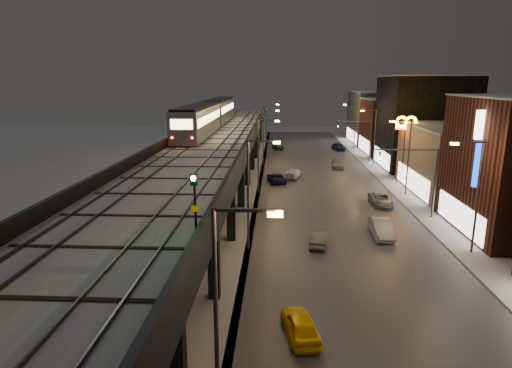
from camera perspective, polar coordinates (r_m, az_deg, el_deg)
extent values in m
plane|color=silver|center=(23.65, -1.47, -20.81)|extent=(220.00, 220.00, 0.00)
cube|color=#46474D|center=(56.38, 8.86, -0.25)|extent=(17.00, 120.00, 0.06)
cube|color=#9FA1A8|center=(58.28, 18.68, -0.32)|extent=(4.00, 120.00, 0.14)
cube|color=#9FA1A8|center=(56.57, -4.87, -0.09)|extent=(11.00, 120.00, 0.06)
cube|color=black|center=(52.55, -5.43, 5.26)|extent=(9.00, 100.00, 1.00)
cube|color=black|center=(18.40, -10.55, -22.28)|extent=(0.70, 0.70, 5.30)
cube|color=black|center=(18.26, -22.64, -14.27)|extent=(8.00, 0.60, 0.50)
cube|color=black|center=(28.97, -20.47, -9.02)|extent=(0.70, 0.70, 5.30)
cube|color=black|center=(26.98, -5.65, -9.88)|extent=(0.70, 0.70, 5.30)
cube|color=black|center=(26.88, -13.62, -4.60)|extent=(8.00, 0.60, 0.50)
cube|color=black|center=(37.80, -14.59, -3.33)|extent=(0.70, 0.70, 5.30)
cube|color=black|center=(36.29, -3.34, -3.60)|extent=(0.70, 0.70, 5.30)
cube|color=black|center=(36.22, -9.23, 0.31)|extent=(8.00, 0.60, 0.50)
cube|color=black|center=(47.09, -11.02, 0.19)|extent=(0.70, 0.70, 5.30)
cube|color=black|center=(45.89, -2.01, 0.08)|extent=(0.70, 0.70, 5.30)
cube|color=black|center=(45.83, -6.66, 3.18)|extent=(8.00, 0.60, 0.50)
cube|color=black|center=(56.63, -8.64, 2.53)|extent=(0.70, 0.70, 5.30)
cube|color=black|center=(55.63, -1.14, 2.49)|extent=(0.70, 0.70, 5.30)
cube|color=black|center=(55.59, -4.98, 5.05)|extent=(8.00, 0.60, 0.50)
cube|color=black|center=(66.30, -6.95, 4.20)|extent=(0.70, 0.70, 5.30)
cube|color=black|center=(65.45, -0.53, 4.17)|extent=(0.70, 0.70, 5.30)
cube|color=black|center=(65.41, -3.79, 6.35)|extent=(8.00, 0.60, 0.50)
cube|color=black|center=(76.06, -5.68, 5.43)|extent=(0.70, 0.70, 5.30)
cube|color=black|center=(75.32, -0.08, 5.42)|extent=(0.70, 0.70, 5.30)
cube|color=black|center=(75.29, -2.92, 7.31)|extent=(8.00, 0.60, 0.50)
cube|color=black|center=(85.87, -4.70, 6.38)|extent=(0.70, 0.70, 5.30)
cube|color=black|center=(85.22, 0.27, 6.37)|extent=(0.70, 0.70, 5.30)
cube|color=black|center=(85.19, -2.24, 8.05)|extent=(8.00, 0.60, 0.50)
cube|color=black|center=(95.72, -3.92, 7.14)|extent=(0.70, 0.70, 5.30)
cube|color=black|center=(95.14, 0.55, 7.13)|extent=(0.70, 0.70, 5.30)
cube|color=black|center=(95.11, -1.70, 8.63)|extent=(8.00, 0.60, 0.50)
cube|color=#B2B7C1|center=(52.47, -5.45, 5.88)|extent=(8.40, 100.00, 0.16)
cube|color=#332D28|center=(53.01, -8.91, 6.04)|extent=(0.08, 98.00, 0.16)
cube|color=#332D28|center=(52.74, -7.37, 6.05)|extent=(0.08, 98.00, 0.16)
cube|color=#332D28|center=(52.28, -4.05, 6.06)|extent=(0.08, 98.00, 0.16)
cube|color=#332D28|center=(52.13, -2.47, 6.06)|extent=(0.08, 98.00, 0.16)
cube|color=black|center=(23.76, -15.81, -3.75)|extent=(7.80, 0.24, 0.06)
cube|color=black|center=(38.82, -8.39, 3.25)|extent=(7.80, 0.24, 0.06)
cube|color=black|center=(54.42, -5.15, 6.28)|extent=(7.80, 0.24, 0.06)
cube|color=black|center=(70.20, -3.34, 7.95)|extent=(7.80, 0.24, 0.06)
cube|color=black|center=(86.06, -2.19, 9.00)|extent=(7.80, 0.24, 0.06)
cube|color=black|center=(51.96, -0.68, 6.39)|extent=(0.30, 100.00, 1.10)
cube|color=black|center=(53.21, -10.13, 6.35)|extent=(0.30, 100.00, 1.10)
cube|color=beige|center=(42.55, 25.48, -3.82)|extent=(0.10, 9.60, 2.40)
cube|color=#796B57|center=(56.92, 26.10, 2.73)|extent=(12.00, 15.00, 8.00)
cube|color=beige|center=(55.27, 20.07, 0.47)|extent=(0.10, 12.00, 2.40)
cube|color=#B2B7C1|center=(56.39, 26.53, 6.80)|extent=(12.20, 15.20, 0.16)
cube|color=black|center=(71.38, 21.40, 7.55)|extent=(12.00, 13.00, 14.00)
cube|color=beige|center=(70.41, 16.34, 3.43)|extent=(0.10, 10.40, 2.40)
cube|color=#B2B7C1|center=(71.10, 21.90, 13.23)|extent=(12.20, 13.20, 0.16)
cube|color=#4B1F12|center=(84.91, 18.35, 7.26)|extent=(12.00, 12.00, 10.00)
cube|color=beige|center=(83.92, 14.18, 5.12)|extent=(0.10, 9.60, 2.40)
cube|color=#B2B7C1|center=(84.56, 18.61, 10.68)|extent=(12.20, 12.20, 0.16)
cube|color=#3F3F42|center=(98.38, 16.24, 8.48)|extent=(12.00, 16.00, 11.00)
cube|color=beige|center=(97.57, 12.61, 6.34)|extent=(0.10, 12.80, 2.40)
cube|color=#B2B7C1|center=(98.09, 16.46, 11.72)|extent=(12.20, 16.20, 0.16)
cylinder|color=#38383A|center=(17.11, -5.35, -17.68)|extent=(0.18, 0.18, 9.00)
cube|color=#38383A|center=(15.17, -1.59, -3.52)|extent=(2.20, 0.12, 0.12)
cube|color=orange|center=(15.16, 2.57, -4.01)|extent=(0.55, 0.28, 0.18)
cylinder|color=#38383A|center=(33.72, -1.04, -1.65)|extent=(0.18, 0.18, 9.00)
cube|color=#38383A|center=(32.78, 0.85, 5.77)|extent=(2.20, 0.12, 0.12)
cube|color=orange|center=(32.78, 2.78, 5.54)|extent=(0.55, 0.28, 0.18)
cylinder|color=#38383A|center=(37.02, 27.46, -1.82)|extent=(0.18, 0.18, 9.00)
cube|color=#38383A|center=(35.77, 26.62, 4.99)|extent=(2.20, 0.12, 0.12)
cube|color=orange|center=(35.36, 24.96, 4.88)|extent=(0.55, 0.28, 0.18)
cylinder|color=#38383A|center=(51.28, 0.32, 3.64)|extent=(0.18, 0.18, 9.00)
cube|color=#38383A|center=(50.67, 1.59, 8.53)|extent=(2.20, 0.12, 0.12)
cube|color=orange|center=(50.66, 2.84, 8.39)|extent=(0.55, 0.28, 0.18)
cylinder|color=#38383A|center=(53.51, 19.65, 3.26)|extent=(0.18, 0.18, 9.00)
cube|color=#38383A|center=(52.65, 18.88, 8.01)|extent=(2.20, 0.12, 0.12)
cube|color=orange|center=(52.37, 17.70, 7.94)|extent=(0.55, 0.28, 0.18)
cylinder|color=#38383A|center=(69.06, 1.00, 6.22)|extent=(0.18, 0.18, 9.00)
cube|color=#38383A|center=(68.61, 1.94, 9.86)|extent=(2.20, 0.12, 0.12)
cube|color=orange|center=(68.61, 2.87, 9.75)|extent=(0.55, 0.28, 0.18)
cylinder|color=#38383A|center=(70.74, 15.56, 5.90)|extent=(0.18, 0.18, 9.00)
cube|color=#38383A|center=(70.09, 14.90, 9.50)|extent=(2.20, 0.12, 0.12)
cube|color=orange|center=(69.88, 14.00, 9.44)|extent=(0.55, 0.28, 0.18)
cylinder|color=#38383A|center=(86.94, 1.40, 7.74)|extent=(0.18, 0.18, 9.00)
cube|color=#38383A|center=(86.58, 2.15, 10.63)|extent=(2.20, 0.12, 0.12)
cube|color=orange|center=(86.58, 2.89, 10.54)|extent=(0.55, 0.28, 0.18)
cylinder|color=#38383A|center=(88.27, 13.06, 7.48)|extent=(0.18, 0.18, 9.00)
cube|color=#38383A|center=(87.75, 12.50, 10.36)|extent=(2.20, 0.12, 0.12)
cube|color=orange|center=(87.59, 11.77, 10.32)|extent=(0.55, 0.28, 0.18)
cylinder|color=#38383A|center=(45.33, 22.73, -0.05)|extent=(0.20, 0.20, 7.00)
cube|color=#38383A|center=(43.77, 19.43, 4.33)|extent=(6.00, 0.12, 0.12)
imported|color=black|center=(43.20, 16.19, 3.78)|extent=(0.20, 0.16, 1.00)
sphere|color=#0CFF26|center=(43.10, 16.22, 3.42)|extent=(0.18, 0.18, 0.18)
cylinder|color=#38383A|center=(73.77, 15.01, 5.45)|extent=(0.20, 0.20, 7.00)
cube|color=#38383A|center=(72.82, 12.85, 8.17)|extent=(6.00, 0.12, 0.12)
imported|color=black|center=(72.48, 10.86, 7.84)|extent=(0.20, 0.16, 1.00)
sphere|color=#0CFF26|center=(72.36, 10.87, 7.63)|extent=(0.18, 0.18, 0.18)
cube|color=gray|center=(55.01, -7.74, 8.29)|extent=(3.12, 18.80, 3.55)
cube|color=black|center=(54.87, -7.80, 10.27)|extent=(2.79, 18.27, 0.27)
cube|color=#F1D385|center=(55.28, -9.37, 8.76)|extent=(0.05, 17.19, 0.97)
cube|color=#F1D385|center=(54.71, -6.12, 8.81)|extent=(0.05, 17.19, 0.97)
cube|color=gray|center=(74.47, -4.95, 9.72)|extent=(3.12, 18.80, 3.55)
cube|color=black|center=(74.37, -4.98, 11.18)|extent=(2.79, 18.27, 0.27)
cube|color=#F1D385|center=(74.67, -6.17, 10.07)|extent=(0.05, 17.19, 0.97)
cube|color=#F1D385|center=(74.25, -3.74, 10.10)|extent=(0.05, 17.19, 0.97)
cube|color=#F1D385|center=(45.78, -9.91, 7.84)|extent=(2.36, 0.05, 1.07)
sphere|color=#FF0C0C|center=(46.17, -11.15, 6.08)|extent=(0.21, 0.21, 0.21)
sphere|color=#FF0C0C|center=(45.70, -8.52, 6.12)|extent=(0.21, 0.21, 0.21)
cylinder|color=black|center=(19.37, -8.10, -2.66)|extent=(0.11, 0.11, 2.74)
cube|color=black|center=(18.97, -8.29, 0.56)|extent=(0.29, 0.16, 0.50)
sphere|color=#0CFF26|center=(18.83, -8.36, 0.75)|extent=(0.24, 0.24, 0.24)
cube|color=#FFDC00|center=(19.32, -8.14, -3.26)|extent=(0.32, 0.04, 0.27)
imported|color=#F4BD00|center=(24.07, 5.94, -18.29)|extent=(2.29, 4.19, 1.35)
imported|color=#4E4F50|center=(36.15, 8.30, -7.21)|extent=(1.79, 3.87, 1.23)
imported|color=#131F3D|center=(57.66, 2.74, 0.81)|extent=(2.95, 4.77, 1.23)
imported|color=silver|center=(60.41, 4.99, 1.40)|extent=(2.95, 4.84, 1.31)
imported|color=#56585A|center=(86.04, 2.94, 5.11)|extent=(2.61, 4.33, 1.38)
imported|color=gray|center=(39.21, 16.38, -5.75)|extent=(1.70, 4.56, 1.49)
imported|color=#9AA1AC|center=(49.09, 16.33, -2.02)|extent=(2.15, 4.47, 1.23)
imported|color=#9198A5|center=(68.45, 10.81, 2.64)|extent=(2.16, 4.56, 1.28)
imported|color=#141D4A|center=(85.80, 10.93, 4.88)|extent=(2.57, 4.58, 1.47)
cylinder|color=#38383A|center=(59.02, 19.06, 3.35)|extent=(0.24, 0.24, 7.26)
cube|color=#FF0C0C|center=(58.51, 19.35, 7.11)|extent=(2.54, 0.25, 0.45)
torus|color=#FFAA00|center=(58.28, 18.85, 7.85)|extent=(1.49, 0.72, 1.47)
torus|color=#FFAA00|center=(58.61, 19.96, 7.79)|extent=(1.49, 0.72, 1.47)
cylinder|color=#38383A|center=(40.14, 27.78, -0.21)|extent=(0.28, 0.28, 9.74)
cube|color=white|center=(39.38, 28.59, 6.97)|extent=(2.34, 0.30, 2.34)
cone|color=#FF421D|center=(39.22, 28.70, 6.93)|extent=(1.66, 0.12, 1.66)
cylinder|color=#38383A|center=(40.62, 27.47, -3.39)|extent=(0.28, 0.28, 5.14)
cube|color=#0736CE|center=(39.73, 28.11, 2.30)|extent=(1.65, 0.35, 3.70)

